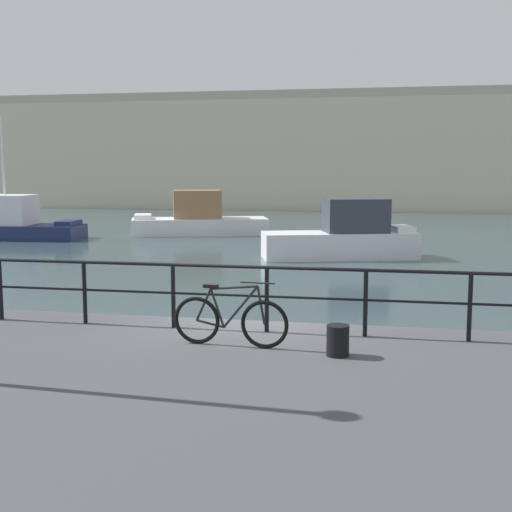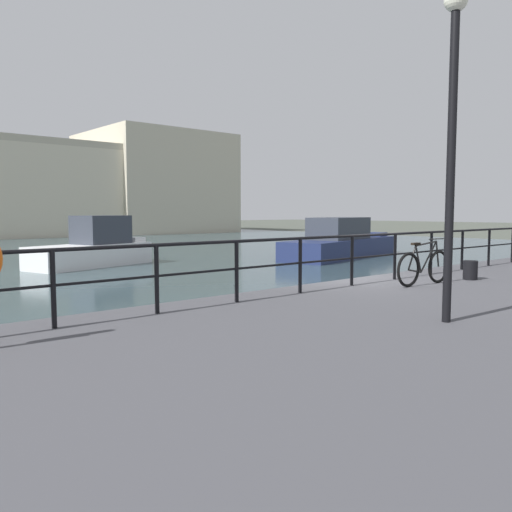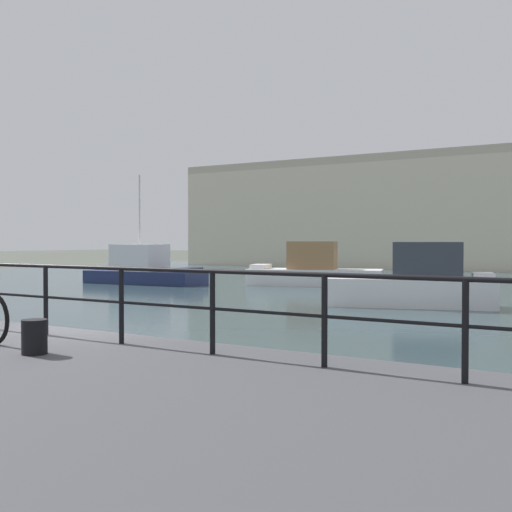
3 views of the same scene
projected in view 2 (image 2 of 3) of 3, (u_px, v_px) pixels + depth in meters
ground_plane at (356, 321)px, 12.49m from camera, size 240.00×240.00×0.00m
harbor_building at (3, 189)px, 55.43m from camera, size 65.56×15.54×12.36m
moored_harbor_tender at (95, 247)px, 24.99m from camera, size 6.47×3.67×2.41m
moored_blue_motorboat at (341, 242)px, 29.90m from camera, size 10.17×4.89×2.28m
quay_railing at (375, 249)px, 11.56m from camera, size 20.46×0.07×1.08m
parked_bicycle at (424, 267)px, 11.12m from camera, size 1.77×0.19×0.98m
mooring_bollard at (470, 270)px, 12.01m from camera, size 0.32×0.32×0.44m
quay_lamp_post at (453, 112)px, 7.16m from camera, size 0.32×0.32×4.56m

